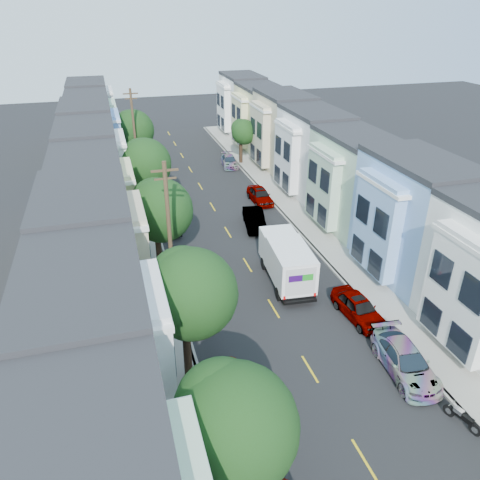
{
  "coord_description": "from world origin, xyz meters",
  "views": [
    {
      "loc": [
        -9.26,
        -24.06,
        18.36
      ],
      "look_at": [
        -0.56,
        6.17,
        2.2
      ],
      "focal_mm": 35.0,
      "sensor_mm": 36.0,
      "label": 1
    }
  ],
  "objects_px": {
    "tree_a": "(232,428)",
    "tree_d": "(144,164)",
    "tree_e": "(133,131)",
    "tree_c": "(159,211)",
    "tree_b": "(190,294)",
    "parked_left_b": "(230,393)",
    "parked_left_d": "(169,223)",
    "parked_right_d": "(229,161)",
    "parked_left_c": "(195,295)",
    "fedex_truck": "(287,260)",
    "parked_right_b": "(358,308)",
    "lead_sedan": "(254,220)",
    "parked_right_a": "(405,361)",
    "parked_right_c": "(260,195)",
    "tree_far_r": "(243,132)",
    "utility_pole_far": "(135,135)",
    "motorcycle": "(462,418)",
    "utility_pole_near": "(170,239)"
  },
  "relations": [
    {
      "from": "utility_pole_near",
      "to": "parked_left_c",
      "type": "bearing_deg",
      "value": -2.23
    },
    {
      "from": "tree_a",
      "to": "fedex_truck",
      "type": "distance_m",
      "value": 18.04
    },
    {
      "from": "tree_a",
      "to": "tree_e",
      "type": "bearing_deg",
      "value": 90.0
    },
    {
      "from": "tree_b",
      "to": "utility_pole_far",
      "type": "height_order",
      "value": "utility_pole_far"
    },
    {
      "from": "tree_b",
      "to": "tree_e",
      "type": "bearing_deg",
      "value": 90.0
    },
    {
      "from": "fedex_truck",
      "to": "parked_right_b",
      "type": "distance_m",
      "value": 6.22
    },
    {
      "from": "tree_far_r",
      "to": "fedex_truck",
      "type": "relative_size",
      "value": 0.83
    },
    {
      "from": "parked_right_a",
      "to": "parked_right_b",
      "type": "relative_size",
      "value": 1.08
    },
    {
      "from": "utility_pole_far",
      "to": "parked_left_d",
      "type": "height_order",
      "value": "utility_pole_far"
    },
    {
      "from": "tree_c",
      "to": "parked_right_c",
      "type": "height_order",
      "value": "tree_c"
    },
    {
      "from": "parked_left_b",
      "to": "parked_right_b",
      "type": "bearing_deg",
      "value": 23.55
    },
    {
      "from": "parked_right_d",
      "to": "tree_far_r",
      "type": "bearing_deg",
      "value": 25.09
    },
    {
      "from": "tree_b",
      "to": "parked_left_c",
      "type": "height_order",
      "value": "tree_b"
    },
    {
      "from": "tree_e",
      "to": "tree_c",
      "type": "bearing_deg",
      "value": -90.0
    },
    {
      "from": "parked_right_b",
      "to": "parked_right_d",
      "type": "height_order",
      "value": "parked_right_b"
    },
    {
      "from": "lead_sedan",
      "to": "parked_right_a",
      "type": "bearing_deg",
      "value": -74.12
    },
    {
      "from": "tree_a",
      "to": "tree_d",
      "type": "relative_size",
      "value": 0.96
    },
    {
      "from": "tree_far_r",
      "to": "parked_right_c",
      "type": "xyz_separation_m",
      "value": [
        -1.99,
        -12.84,
        -3.15
      ]
    },
    {
      "from": "parked_left_c",
      "to": "motorcycle",
      "type": "height_order",
      "value": "parked_left_c"
    },
    {
      "from": "motorcycle",
      "to": "tree_far_r",
      "type": "bearing_deg",
      "value": 70.26
    },
    {
      "from": "parked_right_a",
      "to": "utility_pole_near",
      "type": "bearing_deg",
      "value": 144.37
    },
    {
      "from": "motorcycle",
      "to": "tree_d",
      "type": "bearing_deg",
      "value": 94.24
    },
    {
      "from": "parked_right_a",
      "to": "parked_left_b",
      "type": "bearing_deg",
      "value": -177.88
    },
    {
      "from": "tree_a",
      "to": "fedex_truck",
      "type": "relative_size",
      "value": 1.09
    },
    {
      "from": "tree_b",
      "to": "tree_far_r",
      "type": "distance_m",
      "value": 37.77
    },
    {
      "from": "tree_e",
      "to": "parked_right_c",
      "type": "distance_m",
      "value": 17.71
    },
    {
      "from": "tree_d",
      "to": "parked_left_d",
      "type": "xyz_separation_m",
      "value": [
        1.4,
        -3.6,
        -4.39
      ]
    },
    {
      "from": "parked_right_a",
      "to": "parked_right_d",
      "type": "xyz_separation_m",
      "value": [
        0.0,
        37.55,
        -0.13
      ]
    },
    {
      "from": "tree_e",
      "to": "parked_right_b",
      "type": "xyz_separation_m",
      "value": [
        11.2,
        -33.25,
        -4.24
      ]
    },
    {
      "from": "tree_b",
      "to": "parked_right_d",
      "type": "bearing_deg",
      "value": 72.09
    },
    {
      "from": "tree_e",
      "to": "utility_pole_near",
      "type": "height_order",
      "value": "utility_pole_near"
    },
    {
      "from": "tree_c",
      "to": "tree_d",
      "type": "distance_m",
      "value": 10.38
    },
    {
      "from": "tree_c",
      "to": "utility_pole_near",
      "type": "relative_size",
      "value": 0.72
    },
    {
      "from": "tree_d",
      "to": "parked_right_b",
      "type": "height_order",
      "value": "tree_d"
    },
    {
      "from": "tree_far_r",
      "to": "fedex_truck",
      "type": "xyz_separation_m",
      "value": [
        -4.89,
        -27.65,
        -2.14
      ]
    },
    {
      "from": "utility_pole_far",
      "to": "parked_right_b",
      "type": "distance_m",
      "value": 32.7
    },
    {
      "from": "tree_a",
      "to": "parked_left_d",
      "type": "bearing_deg",
      "value": 86.99
    },
    {
      "from": "lead_sedan",
      "to": "parked_right_b",
      "type": "relative_size",
      "value": 0.98
    },
    {
      "from": "parked_left_b",
      "to": "parked_left_c",
      "type": "relative_size",
      "value": 1.09
    },
    {
      "from": "lead_sedan",
      "to": "parked_right_a",
      "type": "distance_m",
      "value": 20.1
    },
    {
      "from": "tree_b",
      "to": "parked_right_d",
      "type": "distance_m",
      "value": 36.72
    },
    {
      "from": "parked_left_b",
      "to": "parked_left_d",
      "type": "height_order",
      "value": "parked_left_d"
    },
    {
      "from": "tree_a",
      "to": "tree_c",
      "type": "bearing_deg",
      "value": 90.0
    },
    {
      "from": "tree_c",
      "to": "fedex_truck",
      "type": "xyz_separation_m",
      "value": [
        8.3,
        -4.19,
        -3.1
      ]
    },
    {
      "from": "utility_pole_far",
      "to": "lead_sedan",
      "type": "distance_m",
      "value": 18.51
    },
    {
      "from": "tree_a",
      "to": "parked_right_a",
      "type": "xyz_separation_m",
      "value": [
        11.2,
        5.11,
        -4.07
      ]
    },
    {
      "from": "tree_d",
      "to": "parked_right_d",
      "type": "relative_size",
      "value": 1.75
    },
    {
      "from": "tree_far_r",
      "to": "parked_right_b",
      "type": "height_order",
      "value": "tree_far_r"
    },
    {
      "from": "parked_right_b",
      "to": "parked_right_c",
      "type": "height_order",
      "value": "parked_right_b"
    },
    {
      "from": "parked_left_d",
      "to": "motorcycle",
      "type": "bearing_deg",
      "value": -69.29
    }
  ]
}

